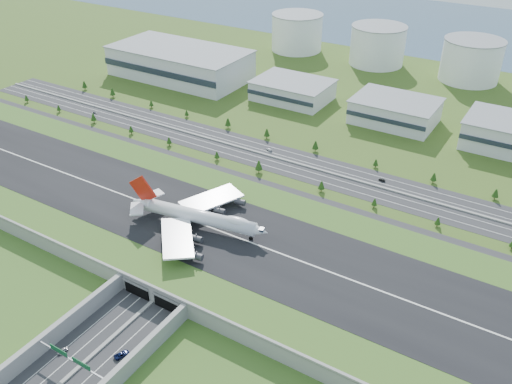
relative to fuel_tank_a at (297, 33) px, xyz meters
The scene contains 20 objects.
ground 332.88m from the fuel_tank_a, 68.84° to the right, with size 1200.00×1200.00×0.00m, color #3D591B.
airfield_deck 332.76m from the fuel_tank_a, 68.84° to the right, with size 520.00×100.00×9.20m.
underpass_road 426.88m from the fuel_tank_a, 73.66° to the right, with size 38.80×120.40×8.00m.
sign_gantry_near 422.58m from the fuel_tank_a, 73.50° to the right, with size 38.70×0.70×9.80m.
north_expressway 246.84m from the fuel_tank_a, 60.83° to the right, with size 560.00×36.00×0.12m, color #28282B.
tree_row 257.17m from the fuel_tank_a, 56.27° to the right, with size 501.53×48.58×8.20m.
hangar_west 134.72m from the fuel_tank_a, 111.80° to the right, with size 120.00×60.00×25.00m, color silver.
hangar_mid_a 134.54m from the fuel_tank_a, 63.43° to the right, with size 58.00×42.00×15.00m, color silver.
hangar_mid_b 188.43m from the fuel_tank_a, 39.61° to the right, with size 58.00×42.00×17.00m, color silver.
hangar_mid_c 255.13m from the fuel_tank_a, 28.07° to the right, with size 58.00×42.00×19.00m, color silver.
fuel_tank_a is the anchor object (origin of this frame).
fuel_tank_b 85.00m from the fuel_tank_a, ahead, with size 50.00×50.00×35.00m, color white.
fuel_tank_c 170.00m from the fuel_tank_a, ahead, with size 50.00×50.00×35.00m, color white.
bay_water 208.82m from the fuel_tank_a, 54.78° to the left, with size 1200.00×260.00×0.06m, color #3A5470.
boeing_747 331.47m from the fuel_tank_a, 70.59° to the right, with size 75.22×70.55×23.39m.
car_0 415.10m from the fuel_tank_a, 74.83° to the right, with size 1.83×4.55×1.55m, color #ACACB1.
car_2 410.99m from the fuel_tank_a, 71.57° to the right, with size 2.77×6.00×1.67m, color #0B1339.
car_4 231.86m from the fuel_tank_a, 103.67° to the right, with size 1.55×3.84×1.31m, color #525256.
car_5 267.62m from the fuel_tank_a, 50.90° to the right, with size 1.43×4.11×1.36m, color black.
car_7 227.45m from the fuel_tank_a, 66.63° to the right, with size 2.12×5.21×1.51m, color silver.
Camera 1 is at (131.23, -176.87, 165.44)m, focal length 38.00 mm.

